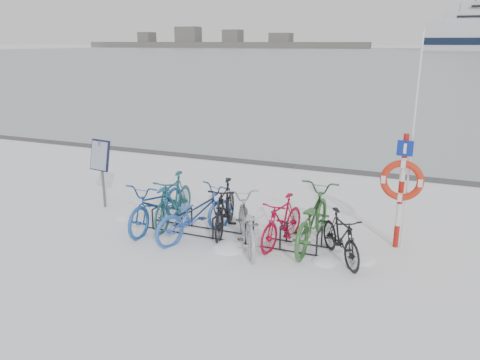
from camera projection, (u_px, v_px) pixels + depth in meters
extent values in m
plane|color=white|center=(233.00, 238.00, 9.70)|extent=(900.00, 900.00, 0.00)
cube|color=#A0AEB5|center=(424.00, 54.00, 147.35)|extent=(400.00, 298.00, 0.02)
cube|color=#3F3F42|center=(305.00, 167.00, 14.93)|extent=(400.00, 0.25, 0.10)
cylinder|color=black|center=(153.00, 219.00, 10.09)|extent=(0.04, 0.04, 0.44)
cylinder|color=black|center=(163.00, 213.00, 10.48)|extent=(0.04, 0.04, 0.44)
cylinder|color=black|center=(158.00, 207.00, 10.23)|extent=(0.04, 0.44, 0.04)
cylinder|color=black|center=(182.00, 224.00, 9.83)|extent=(0.04, 0.04, 0.44)
cylinder|color=black|center=(192.00, 217.00, 10.22)|extent=(0.04, 0.04, 0.44)
cylinder|color=black|center=(187.00, 211.00, 9.97)|extent=(0.04, 0.44, 0.04)
cylinder|color=black|center=(213.00, 229.00, 9.57)|extent=(0.04, 0.04, 0.44)
cylinder|color=black|center=(222.00, 222.00, 9.96)|extent=(0.04, 0.04, 0.44)
cylinder|color=black|center=(217.00, 216.00, 9.71)|extent=(0.04, 0.44, 0.04)
cylinder|color=black|center=(246.00, 234.00, 9.31)|extent=(0.04, 0.04, 0.44)
cylinder|color=black|center=(253.00, 227.00, 9.70)|extent=(0.04, 0.04, 0.44)
cylinder|color=black|center=(250.00, 220.00, 9.45)|extent=(0.04, 0.44, 0.04)
cylinder|color=black|center=(280.00, 240.00, 9.05)|extent=(0.04, 0.04, 0.44)
cylinder|color=black|center=(287.00, 232.00, 9.44)|extent=(0.04, 0.04, 0.44)
cylinder|color=black|center=(284.00, 225.00, 9.19)|extent=(0.04, 0.44, 0.04)
cylinder|color=black|center=(317.00, 246.00, 8.79)|extent=(0.04, 0.04, 0.44)
cylinder|color=black|center=(322.00, 237.00, 9.19)|extent=(0.04, 0.04, 0.44)
cylinder|color=black|center=(320.00, 231.00, 8.93)|extent=(0.04, 0.44, 0.04)
cylinder|color=black|center=(229.00, 241.00, 9.50)|extent=(4.00, 0.03, 0.03)
cylinder|color=black|center=(237.00, 233.00, 9.89)|extent=(4.00, 0.03, 0.03)
cylinder|color=#595B5E|center=(103.00, 175.00, 11.29)|extent=(0.06, 0.06, 1.63)
cube|color=black|center=(100.00, 155.00, 11.12)|extent=(0.59, 0.29, 0.74)
cube|color=#8C99AD|center=(99.00, 156.00, 11.09)|extent=(0.52, 0.22, 0.66)
cylinder|color=#A8150D|center=(396.00, 236.00, 9.22)|extent=(0.10, 0.10, 0.45)
cylinder|color=silver|center=(398.00, 214.00, 9.09)|extent=(0.10, 0.10, 0.45)
cylinder|color=#A8150D|center=(401.00, 192.00, 8.96)|extent=(0.10, 0.10, 0.45)
cylinder|color=silver|center=(403.00, 169.00, 8.83)|extent=(0.10, 0.10, 0.45)
cylinder|color=#A8150D|center=(406.00, 146.00, 8.70)|extent=(0.10, 0.10, 0.45)
torus|color=red|center=(402.00, 181.00, 8.81)|extent=(0.80, 0.13, 0.80)
cube|color=navy|center=(405.00, 148.00, 8.64)|extent=(0.29, 0.03, 0.29)
cylinder|color=silver|center=(412.00, 145.00, 8.70)|extent=(0.04, 0.04, 4.13)
cube|color=#4F4F4F|center=(218.00, 45.00, 283.38)|extent=(180.00, 12.00, 3.50)
cube|color=#4F4F4F|center=(174.00, 39.00, 293.13)|extent=(24.00, 10.00, 8.00)
cube|color=#4F4F4F|center=(265.00, 39.00, 271.63)|extent=(20.00, 10.00, 6.00)
imported|color=#1D4F9C|center=(157.00, 202.00, 10.16)|extent=(0.75, 2.14, 1.12)
imported|color=#18505A|center=(174.00, 199.00, 10.33)|extent=(0.72, 1.96, 1.15)
imported|color=#2E59B6|center=(195.00, 212.00, 9.62)|extent=(1.43, 2.16, 1.07)
imported|color=black|center=(225.00, 206.00, 9.88)|extent=(0.91, 1.95, 1.13)
imported|color=#A0A3A8|center=(246.00, 221.00, 9.17)|extent=(1.57, 2.07, 1.04)
imported|color=#A30727|center=(282.00, 220.00, 9.30)|extent=(0.78, 1.75, 1.01)
imported|color=#2E612C|center=(312.00, 216.00, 9.27)|extent=(0.82, 2.26, 1.18)
imported|color=black|center=(341.00, 235.00, 8.64)|extent=(1.27, 1.55, 0.95)
ellipsoid|color=white|center=(215.00, 227.00, 10.29)|extent=(0.42, 0.42, 0.15)
ellipsoid|color=white|center=(262.00, 235.00, 9.82)|extent=(0.41, 0.41, 0.14)
ellipsoid|color=white|center=(124.00, 218.00, 10.81)|extent=(0.42, 0.42, 0.15)
ellipsoid|color=white|center=(362.00, 260.00, 8.71)|extent=(0.50, 0.50, 0.17)
ellipsoid|color=white|center=(324.00, 262.00, 8.64)|extent=(0.47, 0.47, 0.16)
ellipsoid|color=white|center=(298.00, 239.00, 9.62)|extent=(0.48, 0.48, 0.17)
ellipsoid|color=white|center=(229.00, 248.00, 9.21)|extent=(0.69, 0.69, 0.24)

